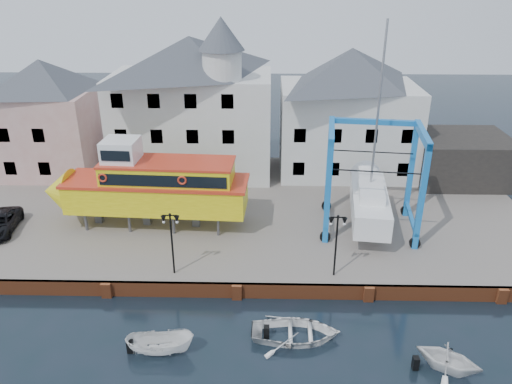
{
  "coord_description": "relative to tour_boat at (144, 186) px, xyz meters",
  "views": [
    {
      "loc": [
        1.78,
        -25.11,
        18.62
      ],
      "look_at": [
        1.0,
        7.0,
        4.0
      ],
      "focal_mm": 35.0,
      "sensor_mm": 36.0,
      "label": 1
    }
  ],
  "objects": [
    {
      "name": "hardstanding",
      "position": [
        7.1,
        3.33,
        -3.6
      ],
      "size": [
        44.0,
        22.0,
        1.0
      ],
      "primitive_type": "cube",
      "color": "#68635B",
      "rests_on": "ground"
    },
    {
      "name": "travel_lift",
      "position": [
        16.38,
        0.66,
        -0.67
      ],
      "size": [
        7.4,
        9.89,
        14.61
      ],
      "rotation": [
        0.0,
        0.0,
        -0.12
      ],
      "color": "blue",
      "rests_on": "hardstanding"
    },
    {
      "name": "motorboat_c",
      "position": [
        18.04,
        -13.34,
        -4.1
      ],
      "size": [
        4.16,
        4.0,
        1.69
      ],
      "primitive_type": "imported",
      "rotation": [
        0.0,
        0.0,
        1.04
      ],
      "color": "white",
      "rests_on": "ground"
    },
    {
      "name": "building_pink",
      "position": [
        -10.91,
        10.33,
        2.05
      ],
      "size": [
        8.0,
        7.0,
        10.3
      ],
      "color": "tan",
      "rests_on": "hardstanding"
    },
    {
      "name": "motorboat_a",
      "position": [
        3.36,
        -12.49,
        -4.1
      ],
      "size": [
        3.63,
        1.5,
        1.38
      ],
      "primitive_type": "imported",
      "rotation": [
        0.0,
        0.0,
        1.61
      ],
      "color": "white",
      "rests_on": "ground"
    },
    {
      "name": "tour_boat",
      "position": [
        0.0,
        0.0,
        0.0
      ],
      "size": [
        15.27,
        4.41,
        6.57
      ],
      "rotation": [
        0.0,
        0.0,
        -0.05
      ],
      "color": "#59595E",
      "rests_on": "hardstanding"
    },
    {
      "name": "shed_dark",
      "position": [
        26.1,
        9.33,
        -1.1
      ],
      "size": [
        8.0,
        7.0,
        4.0
      ],
      "primitive_type": "cube",
      "color": "black",
      "rests_on": "hardstanding"
    },
    {
      "name": "motorboat_b",
      "position": [
        10.53,
        -11.17,
        -4.1
      ],
      "size": [
        4.9,
        3.53,
        1.0
      ],
      "primitive_type": "imported",
      "rotation": [
        0.0,
        0.0,
        1.56
      ],
      "color": "white",
      "rests_on": "ground"
    },
    {
      "name": "building_white_main",
      "position": [
        2.23,
        10.73,
        3.24
      ],
      "size": [
        14.0,
        8.3,
        14.0
      ],
      "color": "silver",
      "rests_on": "hardstanding"
    },
    {
      "name": "ground",
      "position": [
        7.1,
        -7.67,
        -4.1
      ],
      "size": [
        140.0,
        140.0,
        0.0
      ],
      "primitive_type": "plane",
      "color": "black",
      "rests_on": "ground"
    },
    {
      "name": "lamp_post_right",
      "position": [
        13.1,
        -6.47,
        0.07
      ],
      "size": [
        1.12,
        0.32,
        4.2
      ],
      "color": "black",
      "rests_on": "hardstanding"
    },
    {
      "name": "building_white_right",
      "position": [
        16.1,
        11.33,
        2.5
      ],
      "size": [
        12.0,
        8.0,
        11.2
      ],
      "color": "silver",
      "rests_on": "hardstanding"
    },
    {
      "name": "quay_wall",
      "position": [
        7.1,
        -7.56,
        -3.6
      ],
      "size": [
        44.0,
        0.47,
        1.0
      ],
      "color": "brown",
      "rests_on": "ground"
    },
    {
      "name": "van",
      "position": [
        -10.44,
        -1.39,
        -2.45
      ],
      "size": [
        2.84,
        4.98,
        1.31
      ],
      "primitive_type": "imported",
      "rotation": [
        0.0,
        0.0,
        0.15
      ],
      "color": "black",
      "rests_on": "hardstanding"
    },
    {
      "name": "lamp_post_left",
      "position": [
        3.1,
        -6.47,
        0.07
      ],
      "size": [
        1.12,
        0.32,
        4.2
      ],
      "color": "black",
      "rests_on": "hardstanding"
    }
  ]
}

